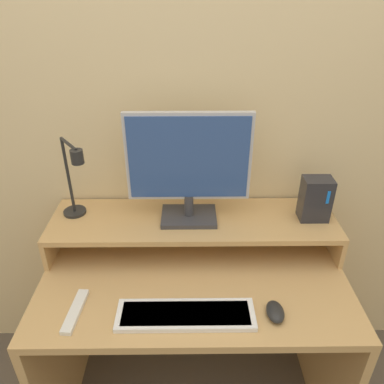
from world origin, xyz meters
TOP-DOWN VIEW (x-y plane):
  - wall_back at (0.00, 0.69)m, footprint 6.00×0.05m
  - desk at (0.00, 0.33)m, footprint 1.15×0.65m
  - monitor_shelf at (0.00, 0.50)m, footprint 1.15×0.31m
  - monitor at (-0.02, 0.50)m, footprint 0.47×0.16m
  - desk_lamp at (-0.45, 0.50)m, footprint 0.15×0.18m
  - router_dock at (0.48, 0.50)m, footprint 0.11×0.08m
  - keyboard at (-0.03, 0.12)m, footprint 0.46×0.13m
  - mouse at (0.27, 0.12)m, footprint 0.06×0.10m
  - remote_control at (-0.40, 0.14)m, footprint 0.05×0.19m

SIDE VIEW (x-z plane):
  - desk at x=0.00m, z-range 0.15..0.88m
  - remote_control at x=-0.40m, z-range 0.73..0.75m
  - keyboard at x=-0.03m, z-range 0.73..0.75m
  - mouse at x=0.27m, z-range 0.73..0.76m
  - monitor_shelf at x=0.00m, z-range 0.78..0.92m
  - router_dock at x=0.48m, z-range 0.87..1.05m
  - desk_lamp at x=-0.45m, z-range 0.87..1.21m
  - monitor at x=-0.02m, z-range 0.88..1.32m
  - wall_back at x=0.00m, z-range 0.00..2.50m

